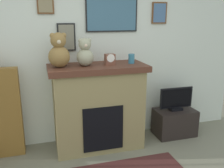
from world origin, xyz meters
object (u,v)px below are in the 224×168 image
(television, at_px, (176,99))
(teddy_bear_grey, at_px, (59,52))
(bookshelf, at_px, (1,111))
(tv_stand, at_px, (174,122))
(mantel_clock, at_px, (110,59))
(candle_jar, at_px, (131,59))
(fireplace, at_px, (98,106))
(teddy_bear_cream, at_px, (85,53))

(television, distance_m, teddy_bear_grey, 1.95)
(bookshelf, bearing_deg, television, -2.27)
(bookshelf, bearing_deg, tv_stand, -2.24)
(television, distance_m, mantel_clock, 1.29)
(candle_jar, bearing_deg, fireplace, 177.93)
(teddy_bear_grey, distance_m, teddy_bear_cream, 0.34)
(fireplace, relative_size, teddy_bear_cream, 3.62)
(tv_stand, distance_m, teddy_bear_cream, 1.85)
(bookshelf, bearing_deg, mantel_clock, -4.58)
(mantel_clock, xyz_separation_m, teddy_bear_grey, (-0.68, 0.00, 0.13))
(television, bearing_deg, teddy_bear_cream, -179.40)
(television, xyz_separation_m, candle_jar, (-0.77, -0.01, 0.69))
(fireplace, bearing_deg, teddy_bear_cream, -173.92)
(candle_jar, bearing_deg, mantel_clock, -179.67)
(television, bearing_deg, fireplace, 179.86)
(television, bearing_deg, candle_jar, -178.92)
(tv_stand, bearing_deg, teddy_bear_cream, -179.34)
(bookshelf, height_order, television, bookshelf)
(tv_stand, bearing_deg, candle_jar, -178.81)
(fireplace, distance_m, tv_stand, 1.32)
(fireplace, relative_size, candle_jar, 10.00)
(fireplace, xyz_separation_m, teddy_bear_cream, (-0.17, -0.02, 0.77))
(bookshelf, xyz_separation_m, candle_jar, (1.79, -0.12, 0.64))
(candle_jar, height_order, teddy_bear_cream, teddy_bear_cream)
(bookshelf, relative_size, teddy_bear_cream, 3.86)
(bookshelf, distance_m, television, 2.56)
(mantel_clock, relative_size, teddy_bear_grey, 0.34)
(fireplace, distance_m, television, 1.26)
(tv_stand, relative_size, candle_jar, 4.71)
(fireplace, height_order, tv_stand, fireplace)
(fireplace, relative_size, bookshelf, 0.94)
(fireplace, bearing_deg, bookshelf, 175.67)
(television, bearing_deg, teddy_bear_grey, -179.51)
(fireplace, relative_size, tv_stand, 2.12)
(fireplace, distance_m, teddy_bear_grey, 0.96)
(teddy_bear_cream, bearing_deg, fireplace, 6.08)
(fireplace, height_order, teddy_bear_grey, teddy_bear_grey)
(bookshelf, xyz_separation_m, teddy_bear_grey, (0.79, -0.12, 0.78))
(fireplace, height_order, television, fireplace)
(television, relative_size, mantel_clock, 3.59)
(fireplace, distance_m, mantel_clock, 0.70)
(television, distance_m, teddy_bear_cream, 1.63)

